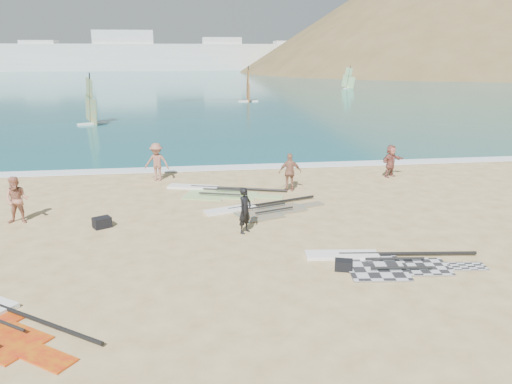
{
  "coord_description": "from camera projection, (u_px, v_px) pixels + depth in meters",
  "views": [
    {
      "loc": [
        -2.05,
        -13.78,
        6.11
      ],
      "look_at": [
        0.44,
        4.0,
        1.0
      ],
      "focal_mm": 35.0,
      "sensor_mm": 36.0,
      "label": 1
    }
  ],
  "objects": [
    {
      "name": "surf_line",
      "position": [
        226.0,
        168.0,
        26.78
      ],
      "size": [
        300.0,
        1.2,
        0.04
      ],
      "primitive_type": "cube",
      "color": "white",
      "rests_on": "ground"
    },
    {
      "name": "beachgoer_right",
      "position": [
        391.0,
        161.0,
        24.8
      ],
      "size": [
        1.55,
        1.17,
        1.63
      ],
      "primitive_type": "imported",
      "rotation": [
        0.0,
        0.0,
        0.52
      ],
      "color": "#9A5349",
      "rests_on": "ground"
    },
    {
      "name": "windsurfer_centre",
      "position": [
        248.0,
        91.0,
        60.99
      ],
      "size": [
        2.4,
        2.94,
        4.39
      ],
      "rotation": [
        0.0,
        0.0,
        0.0
      ],
      "color": "white",
      "rests_on": "ground"
    },
    {
      "name": "rig_orange",
      "position": [
        257.0,
        210.0,
        19.69
      ],
      "size": [
        4.99,
        2.86,
        0.19
      ],
      "rotation": [
        0.0,
        0.0,
        0.33
      ],
      "color": "orange",
      "rests_on": "ground"
    },
    {
      "name": "beachgoer_mid",
      "position": [
        157.0,
        162.0,
        24.04
      ],
      "size": [
        1.33,
        0.96,
        1.84
      ],
      "primitive_type": "imported",
      "rotation": [
        0.0,
        0.0,
        -0.26
      ],
      "color": "#955E4F",
      "rests_on": "ground"
    },
    {
      "name": "gear_bag_near",
      "position": [
        102.0,
        222.0,
        17.8
      ],
      "size": [
        0.73,
        0.67,
        0.38
      ],
      "primitive_type": "cube",
      "rotation": [
        0.0,
        0.0,
        0.5
      ],
      "color": "black",
      "rests_on": "ground"
    },
    {
      "name": "beachgoer_left",
      "position": [
        17.0,
        200.0,
        18.09
      ],
      "size": [
        0.87,
        0.69,
        1.75
      ],
      "primitive_type": "imported",
      "rotation": [
        0.0,
        0.0,
        -0.04
      ],
      "color": "#B37159",
      "rests_on": "ground"
    },
    {
      "name": "sea",
      "position": [
        192.0,
        73.0,
        140.8
      ],
      "size": [
        300.0,
        240.0,
        0.06
      ],
      "primitive_type": "cube",
      "color": "navy",
      "rests_on": "ground"
    },
    {
      "name": "headland_main",
      "position": [
        475.0,
        71.0,
        150.25
      ],
      "size": [
        143.0,
        143.0,
        45.0
      ],
      "primitive_type": "cone",
      "color": "brown",
      "rests_on": "ground"
    },
    {
      "name": "far_town",
      "position": [
        139.0,
        56.0,
        154.61
      ],
      "size": [
        160.0,
        8.0,
        12.0
      ],
      "color": "white",
      "rests_on": "ground"
    },
    {
      "name": "ground",
      "position": [
        260.0,
        260.0,
        15.07
      ],
      "size": [
        300.0,
        300.0,
        0.0
      ],
      "primitive_type": "plane",
      "color": "#E5C086",
      "rests_on": "ground"
    },
    {
      "name": "beachgoer_back",
      "position": [
        290.0,
        172.0,
        22.27
      ],
      "size": [
        1.02,
        0.45,
        1.72
      ],
      "primitive_type": "imported",
      "rotation": [
        0.0,
        0.0,
        3.11
      ],
      "color": "#A76E54",
      "rests_on": "ground"
    },
    {
      "name": "gear_bag_far",
      "position": [
        344.0,
        265.0,
        14.36
      ],
      "size": [
        0.59,
        0.49,
        0.3
      ],
      "primitive_type": "cube",
      "rotation": [
        0.0,
        0.0,
        -0.3
      ],
      "color": "black",
      "rests_on": "ground"
    },
    {
      "name": "windsurfer_right",
      "position": [
        348.0,
        82.0,
        82.2
      ],
      "size": [
        1.95,
        1.93,
        3.82
      ],
      "rotation": [
        0.0,
        0.0,
        0.74
      ],
      "color": "white",
      "rests_on": "ground"
    },
    {
      "name": "windsurfer_left",
      "position": [
        91.0,
        110.0,
        42.07
      ],
      "size": [
        2.45,
        2.62,
        4.39
      ],
      "rotation": [
        0.0,
        0.0,
        0.5
      ],
      "color": "white",
      "rests_on": "ground"
    },
    {
      "name": "person_wetsuit",
      "position": [
        245.0,
        210.0,
        17.16
      ],
      "size": [
        0.68,
        0.7,
        1.62
      ],
      "primitive_type": "imported",
      "rotation": [
        0.0,
        0.0,
        0.86
      ],
      "color": "black",
      "rests_on": "ground"
    },
    {
      "name": "rig_green",
      "position": [
        214.0,
        191.0,
        22.26
      ],
      "size": [
        5.34,
        3.01,
        0.2
      ],
      "rotation": [
        0.0,
        0.0,
        -0.3
      ],
      "color": "#7AC924",
      "rests_on": "ground"
    },
    {
      "name": "rig_grey",
      "position": [
        379.0,
        261.0,
        14.88
      ],
      "size": [
        5.27,
        2.36,
        0.2
      ],
      "rotation": [
        0.0,
        0.0,
        -0.12
      ],
      "color": "#262628",
      "rests_on": "ground"
    }
  ]
}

